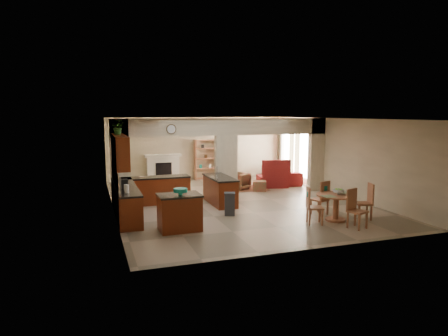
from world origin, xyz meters
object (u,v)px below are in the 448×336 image
object	(u,v)px
dining_table	(336,203)
sofa	(281,172)
kitchen_island	(180,212)
armchair	(239,181)

from	to	relation	value
dining_table	sofa	world-z (taller)	sofa
dining_table	kitchen_island	bearing A→B (deg)	173.33
kitchen_island	sofa	distance (m)	8.23
kitchen_island	armchair	xyz separation A→B (m)	(3.43, 4.71, -0.15)
sofa	armchair	world-z (taller)	sofa
kitchen_island	armchair	world-z (taller)	kitchen_island
dining_table	armchair	world-z (taller)	dining_table
dining_table	sofa	bearing A→B (deg)	76.69
kitchen_island	armchair	size ratio (longest dim) A/B	1.54
sofa	kitchen_island	bearing A→B (deg)	145.47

